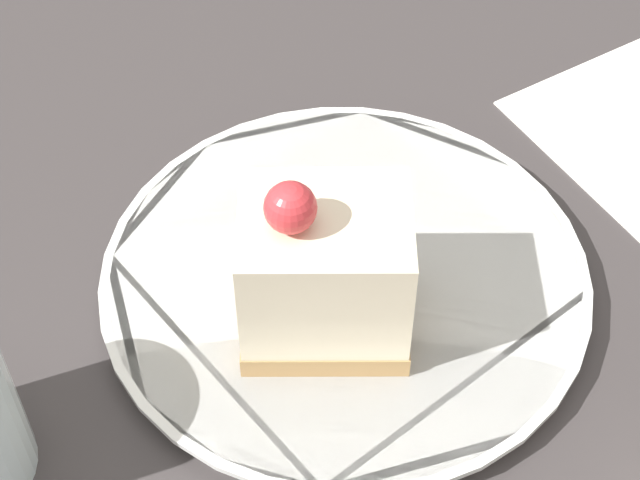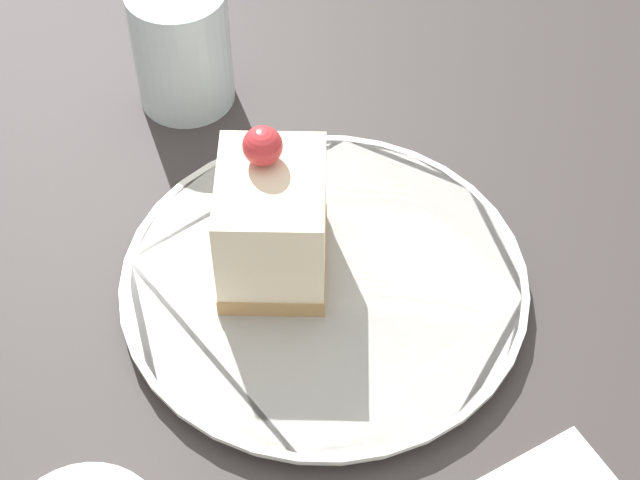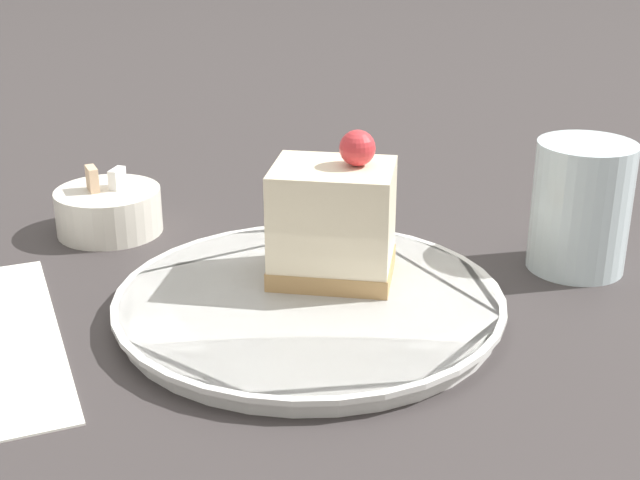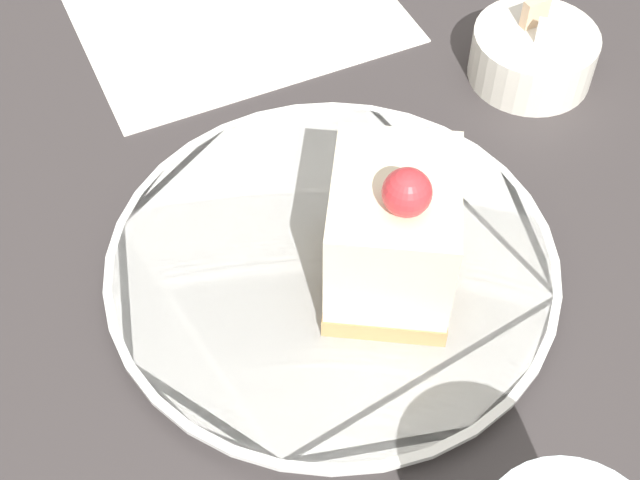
% 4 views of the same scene
% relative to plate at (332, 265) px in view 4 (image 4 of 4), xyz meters
% --- Properties ---
extents(ground_plane, '(4.00, 4.00, 0.00)m').
position_rel_plate_xyz_m(ground_plane, '(0.01, 0.03, -0.01)').
color(ground_plane, '#383333').
extents(plate, '(0.29, 0.29, 0.02)m').
position_rel_plate_xyz_m(plate, '(0.00, 0.00, 0.00)').
color(plate, silver).
rests_on(plate, ground_plane).
extents(cake_slice, '(0.11, 0.10, 0.12)m').
position_rel_plate_xyz_m(cake_slice, '(0.02, 0.03, 0.05)').
color(cake_slice, '#AD8451').
rests_on(cake_slice, plate).
extents(napkin, '(0.26, 0.30, 0.00)m').
position_rel_plate_xyz_m(napkin, '(-0.28, -0.03, -0.01)').
color(napkin, white).
rests_on(napkin, ground_plane).
extents(knife, '(0.07, 0.15, 0.00)m').
position_rel_plate_xyz_m(knife, '(-0.25, -0.03, -0.00)').
color(knife, silver).
rests_on(knife, napkin).
extents(sugar_bowl, '(0.09, 0.09, 0.06)m').
position_rel_plate_xyz_m(sugar_bowl, '(-0.16, 0.19, 0.01)').
color(sugar_bowl, silver).
rests_on(sugar_bowl, ground_plane).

